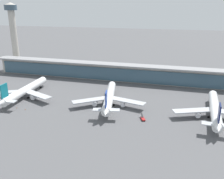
# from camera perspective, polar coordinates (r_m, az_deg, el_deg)

# --- Properties ---
(ground_plane) EXTENTS (1200.00, 1200.00, 0.00)m
(ground_plane) POSITION_cam_1_polar(r_m,az_deg,el_deg) (161.28, -1.61, -4.35)
(ground_plane) COLOR #515154
(airliner_left_stand) EXTENTS (48.03, 62.53, 16.65)m
(airliner_left_stand) POSITION_cam_1_polar(r_m,az_deg,el_deg) (189.14, -19.11, -0.23)
(airliner_left_stand) COLOR white
(airliner_left_stand) RESTS_ON ground
(airliner_centre_stand) EXTENTS (47.01, 62.02, 16.65)m
(airliner_centre_stand) POSITION_cam_1_polar(r_m,az_deg,el_deg) (165.61, -0.63, -1.77)
(airliner_centre_stand) COLOR white
(airliner_centre_stand) RESTS_ON ground
(airliner_right_stand) EXTENTS (48.06, 62.49, 16.65)m
(airliner_right_stand) POSITION_cam_1_polar(r_m,az_deg,el_deg) (158.39, 22.25, -4.17)
(airliner_right_stand) COLOR white
(airliner_right_stand) RESTS_ON ground
(service_truck_under_wing_red) EXTENTS (3.90, 6.79, 2.70)m
(service_truck_under_wing_red) POSITION_cam_1_polar(r_m,az_deg,el_deg) (146.87, 6.98, -6.51)
(service_truck_under_wing_red) COLOR #B21E1E
(service_truck_under_wing_red) RESTS_ON ground
(terminal_building) EXTENTS (252.22, 12.80, 15.20)m
(terminal_building) POSITION_cam_1_polar(r_m,az_deg,el_deg) (217.58, 3.47, 3.84)
(terminal_building) COLOR #B2ADA3
(terminal_building) RESTS_ON ground
(control_tower) EXTENTS (12.00, 12.00, 70.82)m
(control_tower) POSITION_cam_1_polar(r_m,az_deg,el_deg) (277.61, -21.40, 12.25)
(control_tower) COLOR #B2ADA3
(control_tower) RESTS_ON ground
(safety_cone_alpha) EXTENTS (0.62, 0.62, 0.70)m
(safety_cone_alpha) POSITION_cam_1_polar(r_m,az_deg,el_deg) (172.98, -20.74, -3.87)
(safety_cone_alpha) COLOR orange
(safety_cone_alpha) RESTS_ON ground
(safety_cone_delta) EXTENTS (0.62, 0.62, 0.70)m
(safety_cone_delta) POSITION_cam_1_polar(r_m,az_deg,el_deg) (168.49, -19.01, -4.26)
(safety_cone_delta) COLOR orange
(safety_cone_delta) RESTS_ON ground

